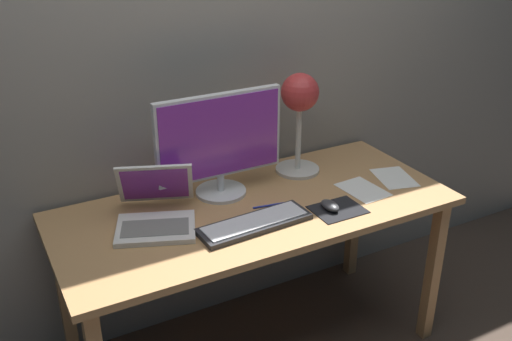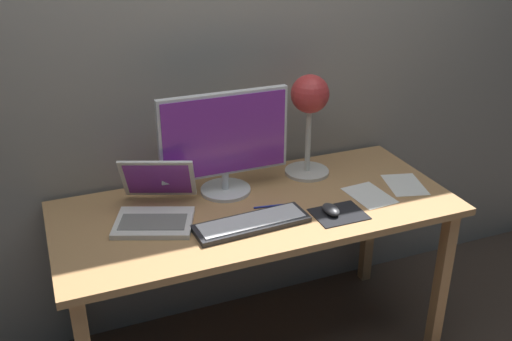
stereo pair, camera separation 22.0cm
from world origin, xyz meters
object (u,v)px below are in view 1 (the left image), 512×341
keyboard_main (255,223)px  mouse (330,205)px  monitor (220,142)px  laptop (155,206)px  pen (270,205)px  desk_lamp (300,103)px

keyboard_main → mouse: mouse is taller
monitor → laptop: size_ratio=1.32×
mouse → pen: size_ratio=0.69×
monitor → keyboard_main: (-0.00, -0.30, -0.22)m
laptop → pen: (0.44, -0.11, -0.06)m
mouse → monitor: bearing=133.8°
monitor → laptop: 0.37m
keyboard_main → pen: (0.13, 0.11, -0.01)m
pen → monitor: bearing=122.5°
monitor → keyboard_main: bearing=-90.4°
monitor → pen: monitor is taller
desk_lamp → monitor: bearing=-174.6°
keyboard_main → desk_lamp: 0.61m
monitor → desk_lamp: 0.41m
keyboard_main → laptop: laptop is taller
desk_lamp → laptop: bearing=-170.1°
keyboard_main → desk_lamp: size_ratio=0.99×
monitor → mouse: 0.51m
pen → keyboard_main: bearing=-139.1°
keyboard_main → mouse: bearing=-5.4°
keyboard_main → monitor: bearing=89.6°
keyboard_main → mouse: 0.32m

